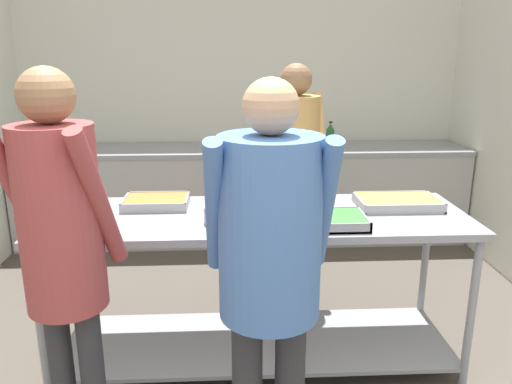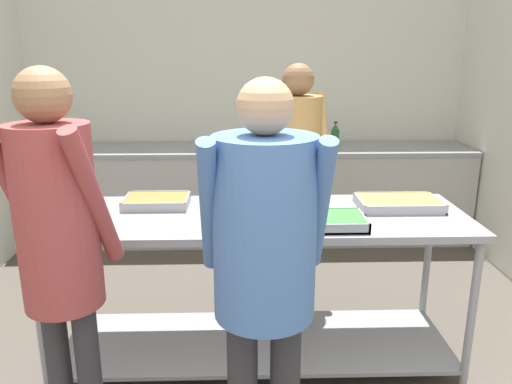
{
  "view_description": "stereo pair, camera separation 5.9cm",
  "coord_description": "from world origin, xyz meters",
  "px_view_note": "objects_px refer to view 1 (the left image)",
  "views": [
    {
      "loc": [
        -0.11,
        -1.09,
        1.79
      ],
      "look_at": [
        0.03,
        1.63,
        1.02
      ],
      "focal_mm": 35.0,
      "sensor_mm": 36.0,
      "label": 1
    },
    {
      "loc": [
        -0.05,
        -1.09,
        1.79
      ],
      "look_at": [
        0.03,
        1.63,
        1.02
      ],
      "focal_mm": 35.0,
      "sensor_mm": 36.0,
      "label": 2
    }
  ],
  "objects_px": {
    "water_bottle": "(330,135)",
    "serving_tray_greens": "(156,202)",
    "serving_tray_roast": "(397,203)",
    "cook_behind_counter": "(294,161)",
    "plate_stack": "(80,222)",
    "guest_serving_right": "(62,237)",
    "serving_tray_vegetables": "(320,221)",
    "guest_serving_left": "(270,251)",
    "sauce_pan": "(229,213)"
  },
  "relations": [
    {
      "from": "guest_serving_right",
      "to": "cook_behind_counter",
      "type": "bearing_deg",
      "value": 52.85
    },
    {
      "from": "serving_tray_greens",
      "to": "water_bottle",
      "type": "bearing_deg",
      "value": 53.88
    },
    {
      "from": "serving_tray_greens",
      "to": "cook_behind_counter",
      "type": "distance_m",
      "value": 1.02
    },
    {
      "from": "plate_stack",
      "to": "guest_serving_right",
      "type": "xyz_separation_m",
      "value": [
        0.12,
        -0.61,
        0.15
      ]
    },
    {
      "from": "water_bottle",
      "to": "serving_tray_greens",
      "type": "bearing_deg",
      "value": -126.12
    },
    {
      "from": "serving_tray_greens",
      "to": "serving_tray_roast",
      "type": "xyz_separation_m",
      "value": [
        1.4,
        -0.08,
        0.0
      ]
    },
    {
      "from": "cook_behind_counter",
      "to": "water_bottle",
      "type": "distance_m",
      "value": 1.48
    },
    {
      "from": "serving_tray_greens",
      "to": "sauce_pan",
      "type": "xyz_separation_m",
      "value": [
        0.42,
        -0.3,
        0.02
      ]
    },
    {
      "from": "guest_serving_left",
      "to": "guest_serving_right",
      "type": "relative_size",
      "value": 0.98
    },
    {
      "from": "plate_stack",
      "to": "serving_tray_roast",
      "type": "xyz_separation_m",
      "value": [
        1.74,
        0.23,
        0.01
      ]
    },
    {
      "from": "serving_tray_vegetables",
      "to": "guest_serving_right",
      "type": "distance_m",
      "value": 1.26
    },
    {
      "from": "guest_serving_left",
      "to": "plate_stack",
      "type": "bearing_deg",
      "value": 143.76
    },
    {
      "from": "sauce_pan",
      "to": "serving_tray_roast",
      "type": "distance_m",
      "value": 1.0
    },
    {
      "from": "serving_tray_vegetables",
      "to": "serving_tray_roast",
      "type": "bearing_deg",
      "value": 30.08
    },
    {
      "from": "plate_stack",
      "to": "sauce_pan",
      "type": "relative_size",
      "value": 0.64
    },
    {
      "from": "serving_tray_vegetables",
      "to": "cook_behind_counter",
      "type": "xyz_separation_m",
      "value": [
        -0.02,
        0.89,
        0.13
      ]
    },
    {
      "from": "guest_serving_right",
      "to": "water_bottle",
      "type": "height_order",
      "value": "guest_serving_right"
    },
    {
      "from": "guest_serving_right",
      "to": "serving_tray_greens",
      "type": "bearing_deg",
      "value": 76.24
    },
    {
      "from": "serving_tray_greens",
      "to": "guest_serving_left",
      "type": "xyz_separation_m",
      "value": [
        0.58,
        -0.99,
        0.1
      ]
    },
    {
      "from": "serving_tray_roast",
      "to": "cook_behind_counter",
      "type": "height_order",
      "value": "cook_behind_counter"
    },
    {
      "from": "guest_serving_right",
      "to": "cook_behind_counter",
      "type": "relative_size",
      "value": 1.01
    },
    {
      "from": "plate_stack",
      "to": "serving_tray_roast",
      "type": "bearing_deg",
      "value": 7.64
    },
    {
      "from": "sauce_pan",
      "to": "cook_behind_counter",
      "type": "xyz_separation_m",
      "value": [
        0.45,
        0.82,
        0.1
      ]
    },
    {
      "from": "plate_stack",
      "to": "serving_tray_greens",
      "type": "distance_m",
      "value": 0.47
    },
    {
      "from": "serving_tray_roast",
      "to": "cook_behind_counter",
      "type": "relative_size",
      "value": 0.27
    },
    {
      "from": "serving_tray_roast",
      "to": "guest_serving_left",
      "type": "height_order",
      "value": "guest_serving_left"
    },
    {
      "from": "cook_behind_counter",
      "to": "water_bottle",
      "type": "relative_size",
      "value": 7.25
    },
    {
      "from": "serving_tray_greens",
      "to": "serving_tray_roast",
      "type": "height_order",
      "value": "same"
    },
    {
      "from": "plate_stack",
      "to": "cook_behind_counter",
      "type": "height_order",
      "value": "cook_behind_counter"
    },
    {
      "from": "guest_serving_left",
      "to": "sauce_pan",
      "type": "bearing_deg",
      "value": 103.0
    },
    {
      "from": "plate_stack",
      "to": "sauce_pan",
      "type": "xyz_separation_m",
      "value": [
        0.77,
        0.01,
        0.03
      ]
    },
    {
      "from": "serving_tray_vegetables",
      "to": "serving_tray_roast",
      "type": "height_order",
      "value": "same"
    },
    {
      "from": "plate_stack",
      "to": "serving_tray_greens",
      "type": "bearing_deg",
      "value": 42.0
    },
    {
      "from": "sauce_pan",
      "to": "water_bottle",
      "type": "bearing_deg",
      "value": 66.28
    },
    {
      "from": "serving_tray_greens",
      "to": "guest_serving_right",
      "type": "height_order",
      "value": "guest_serving_right"
    },
    {
      "from": "serving_tray_vegetables",
      "to": "water_bottle",
      "type": "height_order",
      "value": "water_bottle"
    },
    {
      "from": "serving_tray_vegetables",
      "to": "sauce_pan",
      "type": "bearing_deg",
      "value": 171.27
    },
    {
      "from": "plate_stack",
      "to": "water_bottle",
      "type": "height_order",
      "value": "water_bottle"
    },
    {
      "from": "sauce_pan",
      "to": "serving_tray_roast",
      "type": "bearing_deg",
      "value": 12.71
    },
    {
      "from": "guest_serving_right",
      "to": "serving_tray_vegetables",
      "type": "bearing_deg",
      "value": 26.46
    },
    {
      "from": "water_bottle",
      "to": "cook_behind_counter",
      "type": "bearing_deg",
      "value": -110.59
    },
    {
      "from": "serving_tray_vegetables",
      "to": "cook_behind_counter",
      "type": "bearing_deg",
      "value": 91.44
    },
    {
      "from": "serving_tray_roast",
      "to": "water_bottle",
      "type": "bearing_deg",
      "value": 90.18
    },
    {
      "from": "serving_tray_greens",
      "to": "cook_behind_counter",
      "type": "height_order",
      "value": "cook_behind_counter"
    },
    {
      "from": "serving_tray_roast",
      "to": "water_bottle",
      "type": "height_order",
      "value": "water_bottle"
    },
    {
      "from": "sauce_pan",
      "to": "water_bottle",
      "type": "distance_m",
      "value": 2.41
    },
    {
      "from": "guest_serving_left",
      "to": "serving_tray_vegetables",
      "type": "bearing_deg",
      "value": 63.62
    },
    {
      "from": "serving_tray_vegetables",
      "to": "serving_tray_roast",
      "type": "relative_size",
      "value": 1.02
    },
    {
      "from": "guest_serving_right",
      "to": "guest_serving_left",
      "type": "bearing_deg",
      "value": -4.72
    },
    {
      "from": "serving_tray_roast",
      "to": "guest_serving_left",
      "type": "relative_size",
      "value": 0.27
    }
  ]
}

